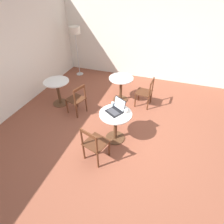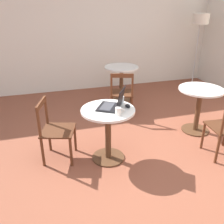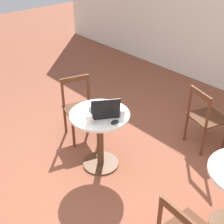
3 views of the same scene
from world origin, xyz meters
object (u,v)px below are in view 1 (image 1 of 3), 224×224
cafe_table_far (58,88)px  chair_near_left (95,144)px  chair_far_front (77,100)px  cafe_table_mid (121,84)px  chair_mid_front (146,93)px  floor_lamp (75,33)px  cafe_table_near (115,121)px  mug (126,111)px  drinking_glass (113,104)px  laptop (116,109)px  mouse (119,106)px

cafe_table_far → chair_near_left: chair_near_left is taller
cafe_table_far → chair_far_front: size_ratio=0.87×
cafe_table_mid → chair_mid_front: bearing=-94.9°
chair_mid_front → floor_lamp: 3.19m
cafe_table_far → cafe_table_near: bearing=-113.0°
chair_far_front → mug: bearing=-110.0°
cafe_table_mid → cafe_table_far: (-0.76, 1.62, 0.00)m
chair_far_front → drinking_glass: chair_far_front is taller
cafe_table_far → laptop: size_ratio=1.70×
chair_near_left → floor_lamp: (3.47, 2.14, 1.07)m
cafe_table_near → cafe_table_mid: same height
mouse → chair_mid_front: bearing=-16.8°
cafe_table_mid → mug: 1.63m
cafe_table_far → chair_far_front: chair_far_front is taller
cafe_table_near → chair_near_left: (-0.67, 0.20, -0.10)m
chair_mid_front → chair_near_left: bearing=164.9°
chair_mid_front → chair_far_front: (-0.93, 1.65, 0.00)m
chair_mid_front → mouse: 1.36m
floor_lamp → mouse: (-2.54, -2.35, -0.75)m
cafe_table_near → floor_lamp: size_ratio=0.43×
laptop → drinking_glass: 0.20m
cafe_table_mid → chair_near_left: 2.27m
laptop → mug: 0.22m
laptop → mouse: (0.20, -0.02, -0.04)m
cafe_table_far → chair_mid_front: 2.46m
cafe_table_near → chair_far_front: bearing=64.3°
chair_near_left → cafe_table_near: bearing=-17.0°
cafe_table_near → chair_near_left: chair_near_left is taller
mug → drinking_glass: (0.15, 0.34, -0.00)m
cafe_table_near → mug: 0.34m
mouse → drinking_glass: 0.15m
chair_near_left → chair_far_front: size_ratio=1.00×
mouse → laptop: bearing=173.8°
cafe_table_far → mug: (-0.76, -2.17, 0.26)m
cafe_table_mid → mouse: mouse is taller
cafe_table_far → chair_far_front: 0.75m
laptop → drinking_glass: laptop is taller
mug → laptop: bearing=92.4°
cafe_table_mid → drinking_glass: 1.41m
cafe_table_far → mouse: size_ratio=7.34×
cafe_table_near → chair_mid_front: 1.58m
chair_near_left → floor_lamp: size_ratio=0.50×
cafe_table_mid → chair_mid_front: chair_mid_front is taller
drinking_glass → cafe_table_near: bearing=-148.8°
chair_near_left → mug: size_ratio=7.48×
cafe_table_mid → laptop: 1.58m
cafe_table_far → mug: 2.31m
cafe_table_near → cafe_table_mid: 1.63m
laptop → chair_mid_front: bearing=-15.4°
cafe_table_mid → drinking_glass: size_ratio=7.60×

